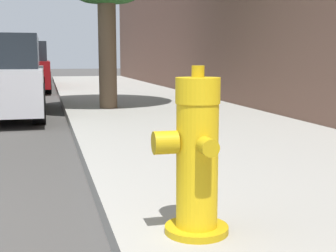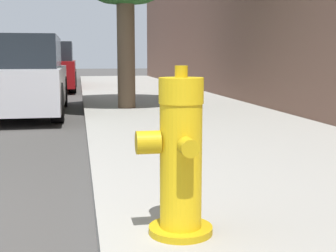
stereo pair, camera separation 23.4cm
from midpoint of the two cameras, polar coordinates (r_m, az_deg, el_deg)
The scene contains 4 objects.
fire_hydrant at distance 2.32m, azimuth 4.32°, elevation -4.00°, with size 0.38×0.41×0.84m.
parked_car_near at distance 8.67m, azimuth -17.34°, elevation 5.67°, with size 1.69×3.89×1.38m.
parked_car_mid at distance 15.06m, azimuth -14.25°, elevation 6.93°, with size 1.84×4.60×1.46m.
parked_car_far at distance 20.84m, azimuth -13.50°, elevation 7.29°, with size 1.71×4.04×1.45m.
Camera 2 is at (2.08, -2.26, 1.02)m, focal length 50.00 mm.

